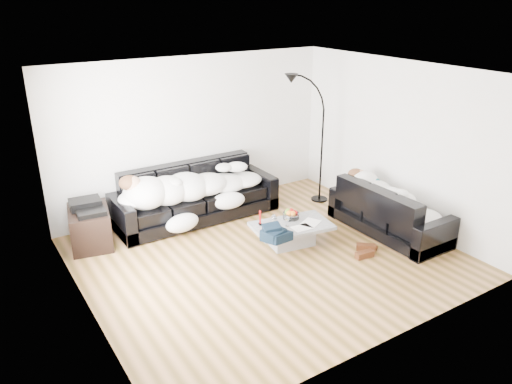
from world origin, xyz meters
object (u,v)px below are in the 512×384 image
wine_glass_c (287,221)px  candle_left (261,218)px  sleeper_right (391,195)px  candle_right (260,217)px  sleeper_back (196,183)px  av_cabinet (90,227)px  coffee_table (291,235)px  shoes (365,251)px  wine_glass_b (274,222)px  fruit_bowl (291,214)px  stereo (87,206)px  floor_lamp (322,146)px  sofa_right (390,209)px  sofa_back (196,193)px  wine_glass_a (274,220)px

wine_glass_c → candle_left: 0.39m
sleeper_right → candle_right: sleeper_right is taller
sleeper_back → wine_glass_c: size_ratio=13.60×
wine_glass_c → av_cabinet: 2.93m
coffee_table → av_cabinet: bearing=147.3°
shoes → wine_glass_b: bearing=157.4°
fruit_bowl → shoes: size_ratio=0.52×
candle_left → stereo: stereo is taller
candle_right → floor_lamp: (1.87, 0.88, 0.58)m
sleeper_right → fruit_bowl: (-1.43, 0.64, -0.21)m
sleeper_right → candle_left: bearing=70.4°
fruit_bowl → stereo: bearing=151.3°
sofa_right → fruit_bowl: sofa_right is taller
sofa_right → stereo: (-4.07, 2.09, 0.24)m
sofa_right → candle_right: sofa_right is taller
sofa_right → candle_left: 2.07m
coffee_table → av_cabinet: (-2.52, 1.62, 0.11)m
sofa_right → wine_glass_c: size_ratio=11.50×
sleeper_right → stereo: sleeper_right is taller
sofa_right → shoes: bearing=112.8°
sleeper_back → candle_right: size_ratio=10.53×
candle_right → stereo: bearing=147.4°
sofa_right → floor_lamp: bearing=2.8°
candle_left → candle_right: candle_left is taller
sleeper_back → fruit_bowl: 1.68m
sofa_back → coffee_table: size_ratio=2.35×
sleeper_right → candle_right: (-1.94, 0.73, -0.18)m
sofa_right → floor_lamp: 1.73m
av_cabinet → fruit_bowl: bearing=-17.2°
sleeper_back → coffee_table: bearing=-64.0°
wine_glass_b → stereo: size_ratio=0.41×
coffee_table → wine_glass_b: size_ratio=6.40×
shoes → fruit_bowl: bearing=140.1°
sofa_right → sleeper_back: sleeper_back is taller
sleeper_right → shoes: (-0.81, -0.34, -0.57)m
av_cabinet → sofa_right: bearing=-15.6°
wine_glass_a → floor_lamp: size_ratio=0.08×
wine_glass_b → candle_left: candle_left is taller
shoes → stereo: (-3.26, 2.43, 0.58)m
sofa_back → av_cabinet: sofa_back is taller
sofa_right → av_cabinet: size_ratio=2.36×
sofa_back → sleeper_right: 3.13m
sofa_right → stereo: size_ratio=4.42×
sofa_back → av_cabinet: bearing=-179.7°
candle_right → av_cabinet: av_cabinet is taller
stereo → sofa_right: bearing=-21.6°
fruit_bowl → floor_lamp: size_ratio=0.12×
candle_left → stereo: size_ratio=0.52×
wine_glass_b → sofa_right: bearing=-16.0°
stereo → av_cabinet: bearing=0.0°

